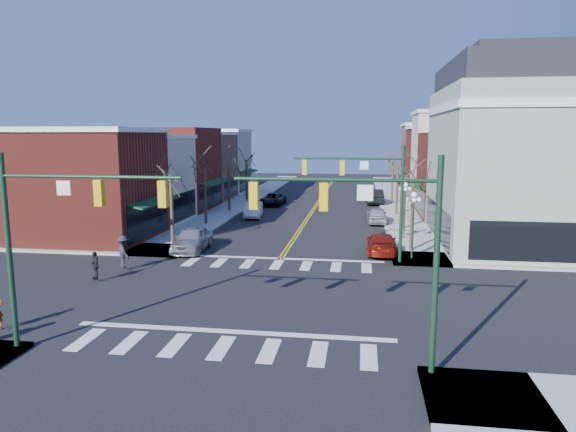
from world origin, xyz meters
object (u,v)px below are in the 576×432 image
at_px(victorian_corner, 528,151).
at_px(pedestrian_dark_b, 123,252).
at_px(car_left_near, 192,239).
at_px(lamppost_corner, 413,214).
at_px(car_right_mid, 377,215).
at_px(car_right_far, 374,196).
at_px(car_left_far, 273,199).
at_px(lamppost_midblock, 405,201).
at_px(pedestrian_dark_a, 95,265).
at_px(car_left_mid, 253,210).
at_px(car_right_near, 382,243).

xyz_separation_m(victorian_corner, pedestrian_dark_b, (-25.07, -10.83, -5.55)).
xyz_separation_m(car_left_near, pedestrian_dark_b, (-2.29, -5.40, 0.27)).
bearing_deg(lamppost_corner, victorian_corner, 35.86).
relative_size(lamppost_corner, car_right_mid, 1.01).
distance_m(lamppost_corner, pedestrian_dark_b, 17.55).
distance_m(victorian_corner, lamppost_corner, 10.89).
relative_size(lamppost_corner, car_right_far, 0.84).
bearing_deg(car_left_far, pedestrian_dark_b, -94.54).
bearing_deg(lamppost_midblock, pedestrian_dark_a, -141.29).
bearing_deg(victorian_corner, lamppost_corner, -144.14).
xyz_separation_m(victorian_corner, car_left_mid, (-21.68, 9.19, -5.93)).
relative_size(victorian_corner, pedestrian_dark_b, 7.47).
height_order(lamppost_corner, car_right_near, lamppost_corner).
relative_size(car_left_mid, car_right_near, 0.92).
height_order(car_right_near, pedestrian_dark_a, pedestrian_dark_a).
relative_size(pedestrian_dark_a, pedestrian_dark_b, 0.80).
relative_size(car_right_near, car_right_far, 0.93).
xyz_separation_m(car_right_mid, pedestrian_dark_b, (-14.97, -18.30, 0.37)).
bearing_deg(car_right_near, lamppost_midblock, -110.36).
relative_size(car_left_near, car_left_mid, 1.12).
xyz_separation_m(lamppost_midblock, car_right_near, (-1.80, -4.89, -2.27)).
distance_m(car_left_far, car_right_far, 11.54).
bearing_deg(car_left_far, pedestrian_dark_a, -94.73).
height_order(car_left_near, car_left_mid, car_left_near).
height_order(car_left_near, car_left_far, car_left_near).
height_order(victorian_corner, pedestrian_dark_b, victorian_corner).
relative_size(lamppost_corner, pedestrian_dark_a, 2.85).
relative_size(lamppost_midblock, car_right_far, 0.84).
xyz_separation_m(lamppost_midblock, car_left_mid, (-13.38, 8.69, -2.24)).
bearing_deg(car_left_near, lamppost_corner, -4.36).
bearing_deg(car_right_far, car_left_near, 59.17).
height_order(lamppost_midblock, pedestrian_dark_a, lamppost_midblock).
bearing_deg(car_left_mid, car_right_near, -56.65).
xyz_separation_m(lamppost_corner, car_right_far, (-1.80, 26.66, -2.11)).
bearing_deg(car_right_mid, car_right_far, -90.35).
xyz_separation_m(car_right_mid, pedestrian_dark_a, (-15.40, -20.75, 0.18)).
bearing_deg(car_left_mid, lamppost_corner, -55.73).
relative_size(victorian_corner, car_right_mid, 3.33).
relative_size(lamppost_midblock, car_right_near, 0.91).
relative_size(lamppost_corner, car_left_near, 0.89).
bearing_deg(car_left_near, lamppost_midblock, 20.16).
relative_size(car_right_mid, pedestrian_dark_a, 2.81).
height_order(car_right_mid, pedestrian_dark_a, pedestrian_dark_a).
bearing_deg(victorian_corner, car_right_mid, 143.53).
distance_m(pedestrian_dark_a, pedestrian_dark_b, 2.49).
distance_m(lamppost_midblock, car_left_near, 15.79).
xyz_separation_m(car_left_far, pedestrian_dark_b, (-3.77, -28.70, 0.43)).
bearing_deg(car_left_far, victorian_corner, -37.04).
distance_m(car_left_near, pedestrian_dark_a, 8.31).
distance_m(car_right_mid, pedestrian_dark_b, 23.65).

